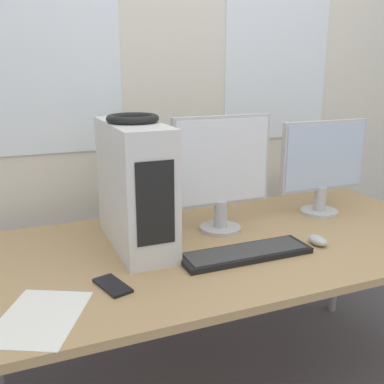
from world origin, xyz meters
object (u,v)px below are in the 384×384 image
Objects in this scene: pc_tower at (135,186)px; monitor_main at (221,170)px; keyboard at (245,253)px; mouse at (318,240)px; cell_phone at (113,286)px; headphones at (133,118)px; monitor_right_near at (323,164)px.

pc_tower is 0.36m from monitor_main.
mouse reaches higher than keyboard.
pc_tower is at bearing 141.91° from keyboard.
cell_phone is at bearing -148.70° from monitor_main.
monitor_main is (0.36, 0.02, -0.22)m from headphones.
monitor_main is at bearing 2.65° from pc_tower.
headphones is 0.39× the size of keyboard.
keyboard is 5.41× the size of mouse.
mouse is at bearing -22.77° from pc_tower.
keyboard is at bearing -38.09° from pc_tower.
pc_tower reaches higher than cell_phone.
keyboard is (-0.04, -0.27, -0.25)m from monitor_main.
pc_tower is 1.01× the size of keyboard.
pc_tower is at bearing -90.00° from headphones.
monitor_main reaches higher than pc_tower.
cell_phone is (-0.16, -0.30, -0.47)m from headphones.
pc_tower reaches higher than mouse.
monitor_right_near is at bearing 2.14° from cell_phone.
mouse is 0.80m from cell_phone.
cell_phone is at bearing -177.41° from mouse.
keyboard is (-0.56, -0.30, -0.22)m from monitor_right_near.
monitor_right_near reaches higher than cell_phone.
monitor_main is 0.52m from monitor_right_near.
keyboard reaches higher than cell_phone.
monitor_right_near is (0.88, 0.04, -0.25)m from headphones.
monitor_main is at bearing 82.52° from keyboard.
monitor_main reaches higher than monitor_right_near.
monitor_right_near reaches higher than keyboard.
monitor_right_near is at bearing 2.57° from monitor_main.
headphones reaches higher than cell_phone.
monitor_main reaches higher than cell_phone.
mouse is (0.27, -0.28, -0.24)m from monitor_main.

